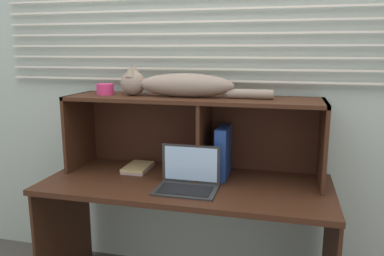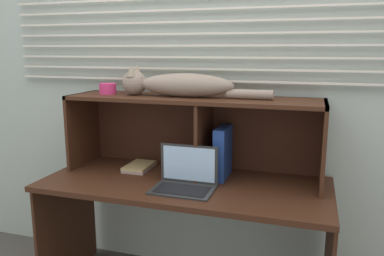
{
  "view_description": "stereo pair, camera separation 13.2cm",
  "coord_description": "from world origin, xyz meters",
  "px_view_note": "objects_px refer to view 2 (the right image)",
  "views": [
    {
      "loc": [
        0.53,
        -1.81,
        1.46
      ],
      "look_at": [
        0.0,
        0.32,
        1.01
      ],
      "focal_mm": 36.06,
      "sensor_mm": 36.0,
      "label": 1
    },
    {
      "loc": [
        0.66,
        -1.78,
        1.46
      ],
      "look_at": [
        0.0,
        0.32,
        1.01
      ],
      "focal_mm": 36.06,
      "sensor_mm": 36.0,
      "label": 2
    }
  ],
  "objects_px": {
    "laptop": "(185,180)",
    "small_basket": "(108,89)",
    "binder_upright": "(223,152)",
    "book_stack": "(139,167)",
    "cat": "(177,85)"
  },
  "relations": [
    {
      "from": "laptop",
      "to": "binder_upright",
      "type": "distance_m",
      "value": 0.3
    },
    {
      "from": "laptop",
      "to": "small_basket",
      "type": "height_order",
      "value": "small_basket"
    },
    {
      "from": "cat",
      "to": "small_basket",
      "type": "bearing_deg",
      "value": 180.0
    },
    {
      "from": "laptop",
      "to": "book_stack",
      "type": "xyz_separation_m",
      "value": [
        -0.38,
        0.24,
        -0.03
      ]
    },
    {
      "from": "laptop",
      "to": "small_basket",
      "type": "distance_m",
      "value": 0.77
    },
    {
      "from": "cat",
      "to": "book_stack",
      "type": "bearing_deg",
      "value": -179.44
    },
    {
      "from": "laptop",
      "to": "binder_upright",
      "type": "bearing_deg",
      "value": 58.18
    },
    {
      "from": "small_basket",
      "to": "book_stack",
      "type": "bearing_deg",
      "value": -0.69
    },
    {
      "from": "cat",
      "to": "binder_upright",
      "type": "xyz_separation_m",
      "value": [
        0.28,
        0.0,
        -0.38
      ]
    },
    {
      "from": "laptop",
      "to": "cat",
      "type": "bearing_deg",
      "value": 118.33
    },
    {
      "from": "laptop",
      "to": "book_stack",
      "type": "distance_m",
      "value": 0.45
    },
    {
      "from": "cat",
      "to": "book_stack",
      "type": "xyz_separation_m",
      "value": [
        -0.25,
        -0.0,
        -0.52
      ]
    },
    {
      "from": "laptop",
      "to": "binder_upright",
      "type": "relative_size",
      "value": 1.09
    },
    {
      "from": "book_stack",
      "to": "small_basket",
      "type": "xyz_separation_m",
      "value": [
        -0.2,
        0.0,
        0.48
      ]
    },
    {
      "from": "laptop",
      "to": "binder_upright",
      "type": "xyz_separation_m",
      "value": [
        0.15,
        0.24,
        0.1
      ]
    }
  ]
}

